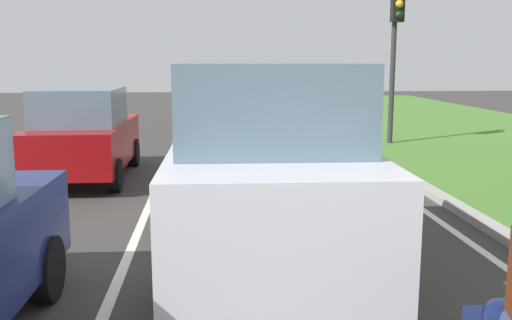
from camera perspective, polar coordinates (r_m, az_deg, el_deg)
The scene contains 7 objects.
ground_plane at distance 11.74m, azimuth -6.02°, elevation -1.37°, with size 60.00×60.00×0.00m, color #383533.
lane_line_center at distance 11.78m, azimuth -9.43°, elevation -1.40°, with size 0.12×32.00×0.01m, color silver.
lane_line_right_edge at distance 12.19m, azimuth 11.15°, elevation -1.07°, with size 0.12×32.00×0.01m, color silver.
curb_right at distance 12.32m, azimuth 13.40°, elevation -0.76°, with size 0.24×48.00×0.12m, color #9E9B93.
car_suv_ahead at distance 6.11m, azimuth 0.88°, elevation -0.77°, with size 2.05×4.54×2.28m.
car_hatchback_far at distance 11.51m, azimuth -16.92°, elevation 2.47°, with size 1.73×3.70×1.78m.
traffic_light_near_right at distance 15.76m, azimuth 13.84°, elevation 12.31°, with size 0.32×0.50×4.51m.
Camera 1 is at (0.30, 2.50, 2.31)m, focal length 39.81 mm.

